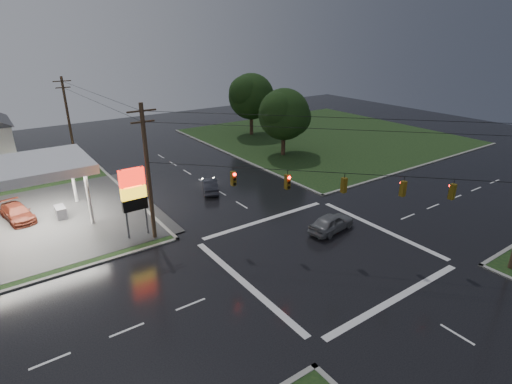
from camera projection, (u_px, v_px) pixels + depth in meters
ground at (320, 252)px, 30.65m from camera, size 120.00×120.00×0.00m
grass_ne at (326, 137)px, 64.24m from camera, size 36.00×36.00×0.08m
pylon_sign at (133, 191)px, 31.51m from camera, size 2.00×0.35×6.00m
utility_pole_nw at (148, 172)px, 30.65m from camera, size 2.20×0.32×11.00m
utility_pole_n at (68, 116)px, 52.36m from camera, size 2.20×0.32×10.50m
traffic_signals at (326, 172)px, 28.23m from camera, size 26.87×26.87×1.47m
tree_ne_near at (285, 114)px, 52.81m from camera, size 7.99×6.80×8.98m
tree_ne_far at (252, 97)px, 63.29m from camera, size 8.46×7.20×9.80m
car_north at (210, 185)px, 41.99m from camera, size 3.04×4.46×1.39m
car_crossing at (331, 223)px, 33.65m from camera, size 4.77×2.46×1.55m
car_pump at (17, 213)px, 35.61m from camera, size 2.81×5.13×1.41m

